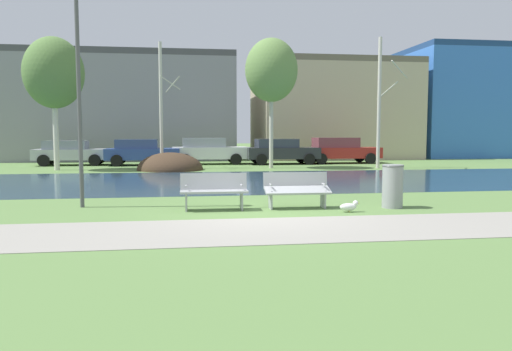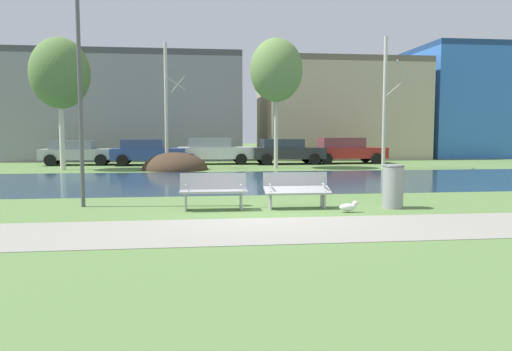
{
  "view_description": "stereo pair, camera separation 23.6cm",
  "coord_description": "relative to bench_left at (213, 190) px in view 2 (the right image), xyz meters",
  "views": [
    {
      "loc": [
        -1.67,
        -10.93,
        1.86
      ],
      "look_at": [
        0.08,
        1.37,
        0.77
      ],
      "focal_mm": 34.77,
      "sensor_mm": 36.0,
      "label": 1
    },
    {
      "loc": [
        -1.44,
        -10.96,
        1.86
      ],
      "look_at": [
        0.08,
        1.37,
        0.77
      ],
      "focal_mm": 34.77,
      "sensor_mm": 36.0,
      "label": 2
    }
  ],
  "objects": [
    {
      "name": "parked_sedan_second_blue",
      "position": [
        -3.12,
        16.7,
        0.3
      ],
      "size": [
        4.1,
        2.17,
        1.45
      ],
      "color": "#2D4793",
      "rests_on": "ground"
    },
    {
      "name": "parked_hatch_third_white",
      "position": [
        0.64,
        17.03,
        0.32
      ],
      "size": [
        4.35,
        2.0,
        1.51
      ],
      "color": "silver",
      "rests_on": "ground"
    },
    {
      "name": "streetlamp",
      "position": [
        -3.21,
        0.88,
        3.32
      ],
      "size": [
        0.32,
        0.32,
        5.73
      ],
      "color": "#4C4C51",
      "rests_on": "ground"
    },
    {
      "name": "parked_van_nearest_silver",
      "position": [
        -7.05,
        17.21,
        0.27
      ],
      "size": [
        4.07,
        2.05,
        1.38
      ],
      "color": "#B2B5BC",
      "rests_on": "ground"
    },
    {
      "name": "building_grey_warehouse",
      "position": [
        -5.23,
        24.3,
        3.07
      ],
      "size": [
        15.7,
        8.54,
        7.07
      ],
      "color": "gray",
      "rests_on": "ground"
    },
    {
      "name": "paved_path_strip",
      "position": [
        1.01,
        -2.6,
        -0.47
      ],
      "size": [
        60.0,
        2.54,
        0.01
      ],
      "primitive_type": "cube",
      "color": "gray",
      "rests_on": "ground"
    },
    {
      "name": "building_beige_block",
      "position": [
        9.93,
        23.55,
        2.96
      ],
      "size": [
        10.89,
        7.94,
        6.86
      ],
      "color": "#BCAD8E",
      "rests_on": "ground"
    },
    {
      "name": "trash_bin",
      "position": [
        4.37,
        -0.27,
        0.08
      ],
      "size": [
        0.53,
        0.53,
        1.06
      ],
      "color": "gray",
      "rests_on": "ground"
    },
    {
      "name": "birch_center",
      "position": [
        9.21,
        12.6,
        2.93
      ],
      "size": [
        1.56,
        2.42,
        6.65
      ],
      "color": "beige",
      "rests_on": "ground"
    },
    {
      "name": "bench_right",
      "position": [
        2.02,
        0.0,
        0.0
      ],
      "size": [
        1.61,
        0.59,
        0.87
      ],
      "color": "#9EA0A3",
      "rests_on": "ground"
    },
    {
      "name": "river_band",
      "position": [
        1.01,
        6.95,
        -0.47
      ],
      "size": [
        80.0,
        8.75,
        0.01
      ],
      "primitive_type": "cube",
      "color": "#284256",
      "rests_on": "ground"
    },
    {
      "name": "bench_left",
      "position": [
        0.0,
        0.0,
        0.0
      ],
      "size": [
        1.61,
        0.59,
        0.87
      ],
      "color": "#9EA0A3",
      "rests_on": "ground"
    },
    {
      "name": "seagull",
      "position": [
        3.1,
        -0.78,
        -0.34
      ],
      "size": [
        0.48,
        0.18,
        0.27
      ],
      "color": "white",
      "rests_on": "ground"
    },
    {
      "name": "birch_left",
      "position": [
        -1.83,
        13.86,
        2.77
      ],
      "size": [
        1.09,
        1.96,
        6.36
      ],
      "color": "beige",
      "rests_on": "ground"
    },
    {
      "name": "parked_suv_fifth_red",
      "position": [
        8.44,
        16.78,
        0.33
      ],
      "size": [
        4.54,
        2.07,
        1.53
      ],
      "color": "maroon",
      "rests_on": "ground"
    },
    {
      "name": "soil_mound",
      "position": [
        -1.42,
        12.95,
        -0.47
      ],
      "size": [
        3.23,
        3.4,
        1.72
      ],
      "primitive_type": "ellipsoid",
      "color": "#423021",
      "rests_on": "ground"
    },
    {
      "name": "ground_plane",
      "position": [
        1.01,
        9.17,
        -0.47
      ],
      "size": [
        120.0,
        120.0,
        0.0
      ],
      "primitive_type": "plane",
      "color": "#5B7F42"
    },
    {
      "name": "birch_far_left",
      "position": [
        -6.91,
        13.54,
        4.21
      ],
      "size": [
        2.85,
        2.85,
        6.42
      ],
      "color": "beige",
      "rests_on": "ground"
    },
    {
      "name": "birch_center_left",
      "position": [
        3.71,
        13.38,
        4.5
      ],
      "size": [
        2.67,
        2.67,
        6.6
      ],
      "color": "#BCB7A8",
      "rests_on": "ground"
    },
    {
      "name": "parked_wagon_fourth_dark",
      "position": [
        4.82,
        16.58,
        0.3
      ],
      "size": [
        4.22,
        2.18,
        1.46
      ],
      "color": "#282B30",
      "rests_on": "ground"
    },
    {
      "name": "building_blue_store",
      "position": [
        22.58,
        23.7,
        3.58
      ],
      "size": [
        13.26,
        7.32,
        8.11
      ],
      "color": "#3870C6",
      "rests_on": "ground"
    }
  ]
}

